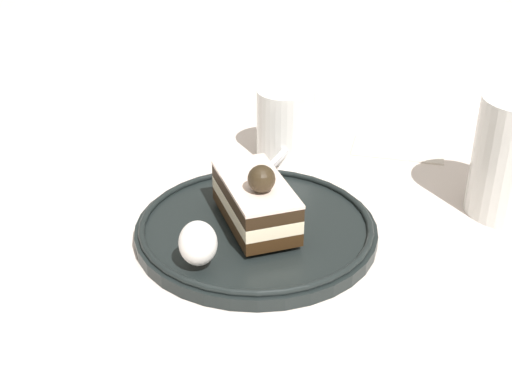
% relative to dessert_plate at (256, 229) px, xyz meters
% --- Properties ---
extents(ground_plane, '(2.40, 2.40, 0.00)m').
position_rel_dessert_plate_xyz_m(ground_plane, '(0.03, 0.00, -0.01)').
color(ground_plane, silver).
extents(dessert_plate, '(0.22, 0.22, 0.02)m').
position_rel_dessert_plate_xyz_m(dessert_plate, '(0.00, 0.00, 0.00)').
color(dessert_plate, black).
rests_on(dessert_plate, ground_plane).
extents(cake_slice, '(0.12, 0.11, 0.06)m').
position_rel_dessert_plate_xyz_m(cake_slice, '(0.00, -0.00, 0.03)').
color(cake_slice, '#34200E').
rests_on(cake_slice, dessert_plate).
extents(whipped_cream_dollop, '(0.03, 0.03, 0.04)m').
position_rel_dessert_plate_xyz_m(whipped_cream_dollop, '(-0.00, -0.08, 0.03)').
color(whipped_cream_dollop, white).
rests_on(whipped_cream_dollop, dessert_plate).
extents(fork, '(0.03, 0.11, 0.00)m').
position_rel_dessert_plate_xyz_m(fork, '(-0.04, 0.08, 0.01)').
color(fork, silver).
rests_on(fork, dessert_plate).
extents(drink_glass_far, '(0.06, 0.06, 0.08)m').
position_rel_dessert_plate_xyz_m(drink_glass_far, '(-0.07, 0.16, 0.03)').
color(drink_glass_far, white).
rests_on(drink_glass_far, ground_plane).
extents(folded_napkin, '(0.12, 0.09, 0.00)m').
position_rel_dessert_plate_xyz_m(folded_napkin, '(0.04, 0.24, -0.01)').
color(folded_napkin, beige).
rests_on(folded_napkin, ground_plane).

